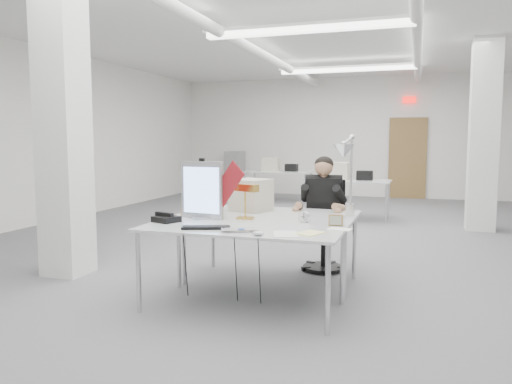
# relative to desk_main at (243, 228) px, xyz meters

# --- Properties ---
(room_shell) EXTENTS (10.04, 14.04, 3.24)m
(room_shell) POSITION_rel_desk_main_xyz_m (0.04, 2.63, 0.95)
(room_shell) COLOR #5C5C5F
(room_shell) RESTS_ON ground
(desk_main) EXTENTS (1.80, 0.90, 0.02)m
(desk_main) POSITION_rel_desk_main_xyz_m (0.00, 0.00, 0.00)
(desk_main) COLOR silver
(desk_main) RESTS_ON room_shell
(desk_second) EXTENTS (1.80, 0.90, 0.02)m
(desk_second) POSITION_rel_desk_main_xyz_m (0.00, 0.90, 0.00)
(desk_second) COLOR silver
(desk_second) RESTS_ON room_shell
(bg_desk_a) EXTENTS (1.60, 0.80, 0.02)m
(bg_desk_a) POSITION_rel_desk_main_xyz_m (0.20, 5.50, 0.00)
(bg_desk_a) COLOR silver
(bg_desk_a) RESTS_ON room_shell
(bg_desk_b) EXTENTS (1.60, 0.80, 0.02)m
(bg_desk_b) POSITION_rel_desk_main_xyz_m (-1.80, 7.70, 0.00)
(bg_desk_b) COLOR silver
(bg_desk_b) RESTS_ON room_shell
(filing_cabinet) EXTENTS (0.45, 0.55, 1.20)m
(filing_cabinet) POSITION_rel_desk_main_xyz_m (-3.50, 9.15, -0.14)
(filing_cabinet) COLOR gray
(filing_cabinet) RESTS_ON room_shell
(office_chair) EXTENTS (0.52, 0.52, 0.95)m
(office_chair) POSITION_rel_desk_main_xyz_m (0.45, 1.55, -0.27)
(office_chair) COLOR black
(office_chair) RESTS_ON room_shell
(seated_person) EXTENTS (0.58, 0.69, 0.94)m
(seated_person) POSITION_rel_desk_main_xyz_m (0.45, 1.50, 0.16)
(seated_person) COLOR black
(seated_person) RESTS_ON office_chair
(monitor) EXTENTS (0.46, 0.10, 0.56)m
(monitor) POSITION_rel_desk_main_xyz_m (-0.54, 0.32, 0.29)
(monitor) COLOR #B0B0B5
(monitor) RESTS_ON desk_main
(pennant) EXTENTS (0.42, 0.18, 0.48)m
(pennant) POSITION_rel_desk_main_xyz_m (-0.26, 0.28, 0.35)
(pennant) COLOR maroon
(pennant) RESTS_ON monitor
(keyboard) EXTENTS (0.44, 0.27, 0.02)m
(keyboard) POSITION_rel_desk_main_xyz_m (-0.27, -0.20, 0.02)
(keyboard) COLOR black
(keyboard) RESTS_ON desk_main
(laptop) EXTENTS (0.38, 0.33, 0.03)m
(laptop) POSITION_rel_desk_main_xyz_m (0.08, -0.28, 0.03)
(laptop) COLOR silver
(laptop) RESTS_ON desk_main
(mouse) EXTENTS (0.11, 0.09, 0.04)m
(mouse) POSITION_rel_desk_main_xyz_m (0.26, -0.37, 0.03)
(mouse) COLOR #A7A7AB
(mouse) RESTS_ON desk_main
(bankers_lamp) EXTENTS (0.33, 0.23, 0.35)m
(bankers_lamp) POSITION_rel_desk_main_xyz_m (-0.12, 0.42, 0.19)
(bankers_lamp) COLOR #B59038
(bankers_lamp) RESTS_ON desk_main
(desk_phone) EXTENTS (0.27, 0.26, 0.05)m
(desk_phone) POSITION_rel_desk_main_xyz_m (-0.77, 0.01, 0.04)
(desk_phone) COLOR black
(desk_phone) RESTS_ON desk_main
(picture_frame_left) EXTENTS (0.15, 0.05, 0.12)m
(picture_frame_left) POSITION_rel_desk_main_xyz_m (-0.72, 0.38, 0.07)
(picture_frame_left) COLOR tan
(picture_frame_left) RESTS_ON desk_main
(picture_frame_right) EXTENTS (0.13, 0.05, 0.10)m
(picture_frame_right) POSITION_rel_desk_main_xyz_m (0.79, 0.29, 0.06)
(picture_frame_right) COLOR #A17645
(picture_frame_right) RESTS_ON desk_main
(desk_clock) EXTENTS (0.11, 0.07, 0.11)m
(desk_clock) POSITION_rel_desk_main_xyz_m (0.47, 0.39, 0.06)
(desk_clock) COLOR silver
(desk_clock) RESTS_ON desk_main
(paper_stack_a) EXTENTS (0.28, 0.33, 0.01)m
(paper_stack_a) POSITION_rel_desk_main_xyz_m (0.46, -0.24, 0.02)
(paper_stack_a) COLOR silver
(paper_stack_a) RESTS_ON desk_main
(paper_stack_b) EXTENTS (0.25, 0.28, 0.01)m
(paper_stack_b) POSITION_rel_desk_main_xyz_m (0.64, -0.15, 0.02)
(paper_stack_b) COLOR #F6F293
(paper_stack_b) RESTS_ON desk_main
(paper_stack_c) EXTENTS (0.21, 0.16, 0.01)m
(paper_stack_c) POSITION_rel_desk_main_xyz_m (0.85, 0.12, 0.02)
(paper_stack_c) COLOR white
(paper_stack_c) RESTS_ON desk_main
(beige_monitor) EXTENTS (0.46, 0.45, 0.35)m
(beige_monitor) POSITION_rel_desk_main_xyz_m (-0.24, 0.95, 0.19)
(beige_monitor) COLOR #B8AE99
(beige_monitor) RESTS_ON desk_second
(architect_lamp) EXTENTS (0.38, 0.80, 0.99)m
(architect_lamp) POSITION_rel_desk_main_xyz_m (0.83, 0.69, 0.51)
(architect_lamp) COLOR silver
(architect_lamp) RESTS_ON desk_second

